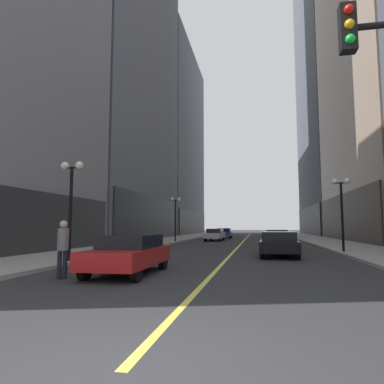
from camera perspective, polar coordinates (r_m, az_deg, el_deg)
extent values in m
plane|color=#2D2D30|center=(38.79, 8.77, -8.05)|extent=(200.00, 200.00, 0.00)
cube|color=#9E9991|center=(39.98, -3.25, -7.93)|extent=(4.50, 78.00, 0.15)
cube|color=#9E9991|center=(39.34, 20.97, -7.60)|extent=(4.50, 78.00, 0.15)
cube|color=#E5D64C|center=(38.79, 8.77, -8.05)|extent=(0.16, 70.00, 0.01)
cube|color=#2C2C2E|center=(19.08, -28.62, -4.57)|extent=(0.50, 20.90, 3.55)
cube|color=#212327|center=(40.12, -6.67, -4.43)|extent=(0.50, 22.80, 5.00)
cube|color=slate|center=(68.29, -4.82, 8.31)|extent=(12.17, 26.00, 36.32)
cube|color=#212327|center=(64.88, 0.18, -5.23)|extent=(0.50, 24.70, 4.36)
cube|color=#332A23|center=(39.30, 24.35, -3.94)|extent=(0.50, 22.80, 5.00)
cube|color=#4C515B|center=(71.05, 22.49, 18.04)|extent=(10.04, 26.00, 59.49)
cube|color=black|center=(64.38, 19.11, -4.63)|extent=(0.50, 24.70, 5.00)
cube|color=#B21919|center=(11.90, -10.60, -10.60)|extent=(1.89, 4.38, 0.55)
cube|color=black|center=(12.07, -10.19, -8.27)|extent=(1.65, 2.46, 0.50)
cylinder|color=black|center=(10.23, -9.45, -12.98)|extent=(0.23, 0.64, 0.64)
cylinder|color=black|center=(10.87, -17.61, -12.36)|extent=(0.23, 0.64, 0.64)
cylinder|color=black|center=(13.13, -4.87, -11.41)|extent=(0.23, 0.64, 0.64)
cylinder|color=black|center=(13.63, -11.51, -11.11)|extent=(0.23, 0.64, 0.64)
cube|color=black|center=(18.94, 14.41, -8.66)|extent=(2.12, 4.87, 0.55)
cube|color=black|center=(18.68, 14.39, -7.25)|extent=(1.80, 2.75, 0.50)
cylinder|color=black|center=(20.64, 11.97, -9.23)|extent=(0.25, 0.65, 0.64)
cylinder|color=black|center=(20.67, 16.71, -9.11)|extent=(0.25, 0.65, 0.64)
cylinder|color=black|center=(17.29, 11.71, -9.94)|extent=(0.25, 0.65, 0.64)
cylinder|color=black|center=(17.32, 17.38, -9.79)|extent=(0.25, 0.65, 0.64)
cube|color=#141E4C|center=(28.01, 14.13, -7.66)|extent=(2.00, 4.87, 0.55)
cube|color=black|center=(27.75, 14.11, -6.70)|extent=(1.69, 2.75, 0.50)
cylinder|color=black|center=(29.70, 12.61, -8.10)|extent=(0.25, 0.65, 0.64)
cylinder|color=black|center=(29.71, 15.62, -8.03)|extent=(0.25, 0.65, 0.64)
cylinder|color=black|center=(26.35, 12.48, -8.43)|extent=(0.25, 0.65, 0.64)
cylinder|color=black|center=(26.36, 15.88, -8.34)|extent=(0.25, 0.65, 0.64)
cube|color=#B7B7BC|center=(37.14, 3.85, -7.30)|extent=(1.88, 4.54, 0.55)
cube|color=black|center=(37.35, 3.90, -6.56)|extent=(1.60, 2.56, 0.50)
cylinder|color=black|center=(35.48, 4.63, -7.81)|extent=(0.24, 0.65, 0.64)
cylinder|color=black|center=(35.73, 2.27, -7.81)|extent=(0.24, 0.65, 0.64)
cylinder|color=black|center=(38.58, 5.32, -7.63)|extent=(0.24, 0.65, 0.64)
cylinder|color=black|center=(38.81, 3.15, -7.64)|extent=(0.24, 0.65, 0.64)
cube|color=navy|center=(45.72, 5.47, -6.98)|extent=(1.90, 4.61, 0.55)
cube|color=black|center=(45.94, 5.48, -6.39)|extent=(1.66, 2.59, 0.50)
cylinder|color=black|center=(44.06, 6.34, -7.38)|extent=(0.23, 0.64, 0.64)
cylinder|color=black|center=(44.21, 4.23, -7.40)|extent=(0.23, 0.64, 0.64)
cylinder|color=black|center=(47.27, 6.63, -7.26)|extent=(0.23, 0.64, 0.64)
cylinder|color=black|center=(47.41, 4.66, -7.28)|extent=(0.23, 0.64, 0.64)
cylinder|color=black|center=(11.41, -20.60, -11.36)|extent=(0.14, 0.14, 0.87)
cylinder|color=black|center=(11.41, -21.42, -11.33)|extent=(0.14, 0.14, 0.87)
cylinder|color=slate|center=(11.35, -20.87, -7.43)|extent=(0.47, 0.47, 0.69)
sphere|color=tan|center=(11.35, -20.78, -5.10)|extent=(0.24, 0.24, 0.24)
cube|color=black|center=(7.40, 24.69, 23.72)|extent=(0.28, 0.24, 0.90)
sphere|color=red|center=(7.42, 24.88, 26.12)|extent=(0.17, 0.17, 0.17)
sphere|color=orange|center=(7.28, 24.98, 24.24)|extent=(0.17, 0.17, 0.17)
sphere|color=green|center=(7.14, 25.08, 22.29)|extent=(0.17, 0.17, 0.17)
cylinder|color=black|center=(15.54, -19.79, -3.64)|extent=(0.14, 0.14, 4.20)
cylinder|color=black|center=(15.73, -19.54, 3.84)|extent=(0.80, 0.06, 0.06)
sphere|color=white|center=(15.93, -20.61, 4.13)|extent=(0.36, 0.36, 0.36)
sphere|color=white|center=(15.57, -18.41, 4.27)|extent=(0.36, 0.36, 0.36)
cylinder|color=black|center=(33.33, -2.82, -4.90)|extent=(0.14, 0.14, 4.20)
cylinder|color=black|center=(33.42, -2.81, -1.38)|extent=(0.80, 0.06, 0.06)
sphere|color=white|center=(33.51, -3.39, -1.22)|extent=(0.36, 0.36, 0.36)
sphere|color=white|center=(33.35, -2.22, -1.20)|extent=(0.36, 0.36, 0.36)
cylinder|color=black|center=(21.75, 23.95, -3.98)|extent=(0.14, 0.14, 4.20)
cylinder|color=black|center=(21.89, 23.73, 1.39)|extent=(0.80, 0.06, 0.06)
sphere|color=white|center=(21.83, 22.83, 1.63)|extent=(0.36, 0.36, 0.36)
sphere|color=white|center=(21.98, 24.61, 1.66)|extent=(0.36, 0.36, 0.36)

